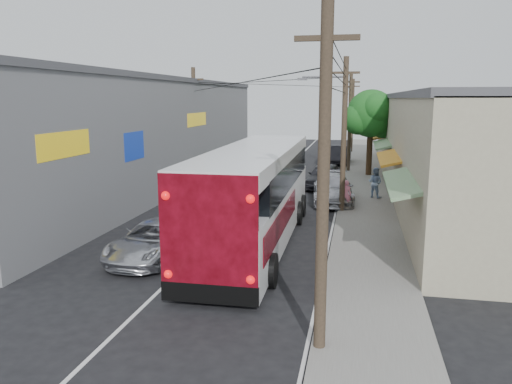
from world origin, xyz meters
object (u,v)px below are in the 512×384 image
at_px(coach_bus, 256,194).
at_px(jeepney, 155,240).
at_px(pedestrian_near, 346,195).
at_px(parked_car_mid, 324,176).
at_px(parked_suv, 333,189).
at_px(parked_car_far, 340,155).
at_px(pedestrian_far, 375,183).

height_order(coach_bus, jeepney, coach_bus).
bearing_deg(pedestrian_near, parked_car_mid, -74.34).
height_order(coach_bus, parked_suv, coach_bus).
distance_m(jeepney, pedestrian_near, 11.68).
xyz_separation_m(parked_car_mid, pedestrian_near, (1.60, -6.89, 0.08)).
height_order(jeepney, parked_car_mid, parked_car_mid).
xyz_separation_m(parked_car_far, pedestrian_far, (2.67, -16.39, 0.20)).
height_order(jeepney, parked_car_far, parked_car_far).
relative_size(coach_bus, pedestrian_far, 7.71).
bearing_deg(jeepney, pedestrian_far, 61.58).
bearing_deg(pedestrian_far, parked_car_far, -52.61).
height_order(parked_car_mid, pedestrian_near, pedestrian_near).
xyz_separation_m(jeepney, parked_car_far, (5.73, 29.44, 0.12)).
bearing_deg(pedestrian_far, pedestrian_near, 93.85).
relative_size(jeepney, parked_car_mid, 1.03).
height_order(pedestrian_near, pedestrian_far, pedestrian_far).
relative_size(coach_bus, parked_suv, 2.53).
bearing_deg(coach_bus, pedestrian_near, 61.52).
height_order(coach_bus, pedestrian_far, coach_bus).
relative_size(parked_car_far, pedestrian_far, 2.76).
bearing_deg(parked_car_mid, coach_bus, -90.94).
bearing_deg(parked_car_far, coach_bus, -92.71).
relative_size(parked_car_mid, pedestrian_near, 3.08).
bearing_deg(parked_car_far, pedestrian_near, -84.39).
relative_size(jeepney, pedestrian_near, 3.19).
relative_size(jeepney, parked_car_far, 1.01).
bearing_deg(jeepney, pedestrian_near, 58.74).
height_order(coach_bus, pedestrian_near, coach_bus).
relative_size(parked_suv, parked_car_mid, 1.14).
xyz_separation_m(coach_bus, parked_suv, (2.71, 8.92, -1.26)).
distance_m(coach_bus, pedestrian_far, 11.51).
bearing_deg(coach_bus, parked_car_mid, 81.23).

